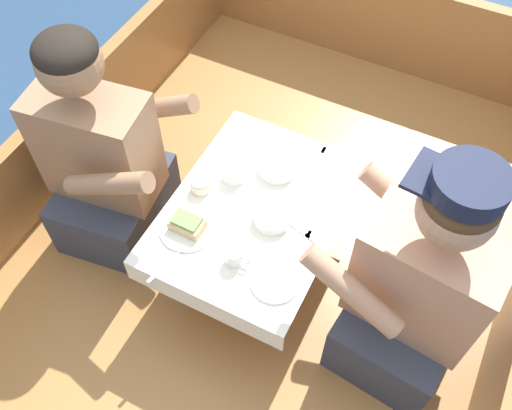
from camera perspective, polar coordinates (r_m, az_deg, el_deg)
The scene contains 22 objects.
ground_plane at distance 2.47m, azimuth -0.92°, elevation -10.29°, with size 60.00×60.00×0.00m, color navy.
boat_deck at distance 2.36m, azimuth -0.96°, elevation -9.01°, with size 1.93×3.00×0.25m, color #9E6B38.
gunwale_port at distance 2.48m, azimuth -20.65°, elevation 3.78°, with size 0.06×3.00×0.41m, color #936033.
gunwale_starboard at distance 2.05m, azimuth 23.54°, elevation -14.71°, with size 0.06×3.00×0.41m, color #936033.
bow_coaming at distance 3.01m, azimuth 12.53°, elevation 17.43°, with size 1.81×0.06×0.47m, color #936033.
cockpit_table at distance 2.00m, azimuth -0.00°, elevation -1.05°, with size 0.57×0.77×0.38m.
person_port at distance 2.16m, azimuth -14.96°, elevation 4.10°, with size 0.56×0.50×0.95m.
person_starboard at distance 1.86m, azimuth 15.60°, elevation -8.35°, with size 0.56×0.49×0.97m.
plate_sandwich at distance 1.93m, azimuth -6.83°, elevation -2.32°, with size 0.19×0.19×0.01m.
plate_bread at distance 1.81m, azimuth 1.90°, elevation -7.66°, with size 0.16×0.16×0.01m.
sandwich at distance 1.90m, azimuth -6.91°, elevation -1.87°, with size 0.11×0.08×0.05m.
bowl_port_near at distance 2.05m, azimuth 2.13°, elevation 3.86°, with size 0.14×0.14×0.04m.
bowl_starboard_near at distance 1.92m, azimuth 1.61°, elevation -1.17°, with size 0.13×0.13×0.04m.
coffee_cup_port at distance 2.02m, azimuth -2.28°, elevation 3.18°, with size 0.10×0.08×0.06m.
coffee_cup_starboard at distance 1.83m, azimuth -2.15°, elevation -5.11°, with size 0.09×0.06×0.06m.
tin_can at distance 2.00m, azimuth -5.59°, elevation 1.98°, with size 0.07×0.07×0.05m.
utensil_fork_starboard at distance 2.11m, azimuth 6.29°, elevation 4.53°, with size 0.02×0.17×0.00m.
utensil_fork_port at distance 1.89m, azimuth 4.60°, elevation -4.06°, with size 0.02×0.17×0.00m.
utensil_spoon_starboard at distance 1.92m, azimuth 3.93°, elevation -2.18°, with size 0.17×0.06×0.01m.
utensil_spoon_center at distance 1.87m, azimuth -8.35°, elevation -5.29°, with size 0.06×0.17×0.01m.
utensil_knife_starboard at distance 2.18m, azimuth -0.97°, elevation 7.03°, with size 0.01×0.17×0.00m.
utensil_knife_port at distance 2.17m, azimuth 1.05°, elevation 6.74°, with size 0.09×0.15×0.00m.
Camera 1 is at (0.51, -0.93, 2.23)m, focal length 40.00 mm.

